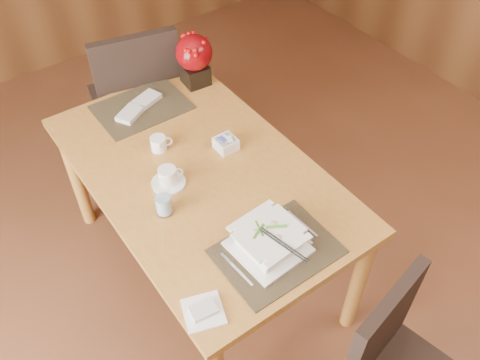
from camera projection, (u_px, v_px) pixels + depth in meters
ground at (275, 350)px, 2.46m from camera, size 6.00×6.00×0.00m
dining_table at (201, 185)px, 2.33m from camera, size 0.90×1.50×0.75m
placemat_near at (277, 251)px, 1.95m from camera, size 0.45×0.33×0.01m
placemat_far at (142, 107)px, 2.57m from camera, size 0.45×0.33×0.01m
soup_setting at (269, 240)px, 1.92m from camera, size 0.28×0.28×0.11m
coffee_cup at (168, 178)px, 2.18m from camera, size 0.15×0.15×0.08m
water_glass at (163, 199)px, 2.03m from camera, size 0.09×0.09×0.17m
creamer_jug at (159, 144)px, 2.33m from camera, size 0.12×0.12×0.07m
sugar_caddy at (226, 144)px, 2.34m from camera, size 0.09×0.09×0.06m
berry_decor at (194, 57)px, 2.61m from camera, size 0.19×0.19×0.28m
napkins_far at (140, 105)px, 2.56m from camera, size 0.29×0.20×0.02m
bread_plate at (203, 312)px, 1.77m from camera, size 0.17×0.17×0.01m
far_chair at (138, 96)px, 2.92m from camera, size 0.57×0.57×1.03m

